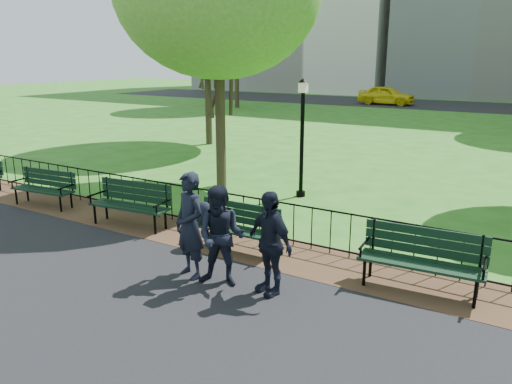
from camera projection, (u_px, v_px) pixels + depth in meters
The scene contains 14 objects.
ground at pixel (230, 280), 8.60m from camera, with size 120.00×120.00×0.00m, color #2B631A.
dirt_strip at pixel (273, 251), 9.83m from camera, with size 60.00×1.60×0.01m, color #3C2A18.
far_street at pixel (492, 108), 37.43m from camera, with size 70.00×9.00×0.01m, color black.
iron_fence at pixel (285, 221), 10.12m from camera, with size 24.06×0.06×1.00m.
park_bench_main at pixel (222, 218), 9.89m from camera, with size 1.80×0.59×1.02m.
park_bench_left_a at pixel (132, 199), 11.23m from camera, with size 1.98×0.80×1.09m.
park_bench_left_b at pixel (45, 184), 12.74m from camera, with size 1.82×0.74×1.01m.
park_bench_right_a at pixel (423, 253), 8.10m from camera, with size 2.01×0.75×1.12m.
lamppost at pixel (302, 134), 13.31m from camera, with size 0.29×0.29×3.18m.
tree_far_w at pixel (236, 6), 35.64m from camera, with size 7.43×7.43×10.36m.
person_left at pixel (190, 226), 8.51m from camera, with size 0.68×0.45×1.86m, color black.
person_mid at pixel (221, 237), 8.21m from camera, with size 0.83×0.43×1.71m, color black.
person_right at pixel (270, 243), 7.93m from camera, with size 1.00×0.41×1.71m, color black.
taxi at pixel (386, 95), 39.41m from camera, with size 1.77×4.39×1.50m, color yellow.
Camera 1 is at (4.49, -6.51, 3.74)m, focal length 35.00 mm.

